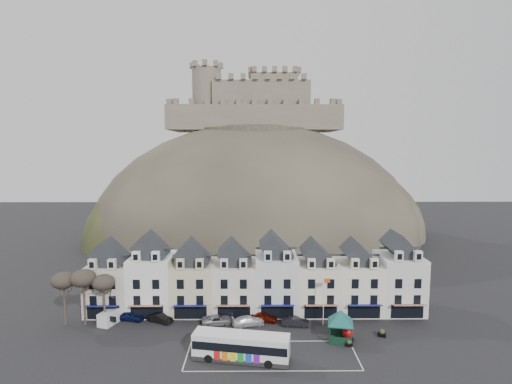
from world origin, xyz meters
TOP-DOWN VIEW (x-y plane):
  - ground at (0.00, 0.00)m, footprint 300.00×300.00m
  - coach_bay_markings at (2.00, 1.25)m, footprint 22.00×7.50m
  - townhouse_terrace at (0.15, 15.97)m, footprint 54.40×9.35m
  - castle_hill at (1.25, 68.95)m, footprint 100.00×76.00m
  - castle at (0.51, 75.93)m, footprint 50.20×22.20m
  - tree_left_far at (-29.00, 10.50)m, footprint 3.61×3.61m
  - tree_left_mid at (-26.00, 10.50)m, footprint 3.78×3.78m
  - tree_left_near at (-23.00, 10.50)m, footprint 3.43×3.43m
  - bus at (-1.93, 0.13)m, footprint 12.57×4.97m
  - bus_shelter at (11.79, 5.16)m, footprint 6.82×6.82m
  - red_buoy at (12.86, 5.23)m, footprint 1.48×1.48m
  - flagpole at (10.33, 10.02)m, footprint 1.05×0.35m
  - white_van at (-22.29, 11.22)m, footprint 3.18×4.71m
  - planter_west at (12.64, 3.50)m, footprint 1.02×0.67m
  - planter_east at (18.00, 6.27)m, footprint 1.25×0.97m
  - car_navy at (-19.49, 12.00)m, footprint 4.55×2.69m
  - car_black at (-14.80, 11.21)m, footprint 4.34×3.04m
  - car_silver at (-5.86, 10.53)m, footprint 4.96×2.80m
  - car_white at (-1.14, 10.04)m, footprint 5.31×3.35m
  - car_maroon at (1.31, 11.43)m, footprint 4.36×2.63m
  - car_charcoal at (6.00, 9.77)m, footprint 4.30×1.92m

SIDE VIEW (x-z plane):
  - ground at x=0.00m, z-range 0.00..0.00m
  - coach_bay_markings at x=2.00m, z-range -0.01..0.01m
  - castle_hill at x=1.25m, z-range -33.89..34.11m
  - planter_west at x=12.64m, z-range -0.02..0.93m
  - planter_east at x=18.00m, z-range -0.02..1.10m
  - car_silver at x=-5.86m, z-range 0.00..1.33m
  - car_black at x=-14.80m, z-range 0.00..1.36m
  - car_charcoal at x=6.00m, z-range 0.00..1.37m
  - car_maroon at x=1.31m, z-range 0.00..1.39m
  - car_white at x=-1.14m, z-range 0.00..1.43m
  - car_navy at x=-19.49m, z-range 0.00..1.45m
  - red_buoy at x=12.86m, z-range 0.02..1.86m
  - white_van at x=-22.29m, z-range 0.00..1.98m
  - bus at x=-1.93m, z-range 0.18..3.64m
  - bus_shelter at x=11.79m, z-range 1.22..5.63m
  - flagpole at x=10.33m, z-range 0.53..8.02m
  - townhouse_terrace at x=0.15m, z-range -0.60..11.20m
  - tree_left_near at x=-23.00m, z-range 2.64..10.47m
  - tree_left_far at x=-29.00m, z-range 2.78..11.02m
  - tree_left_mid at x=-26.00m, z-range 2.92..11.56m
  - castle at x=0.51m, z-range 29.19..51.19m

